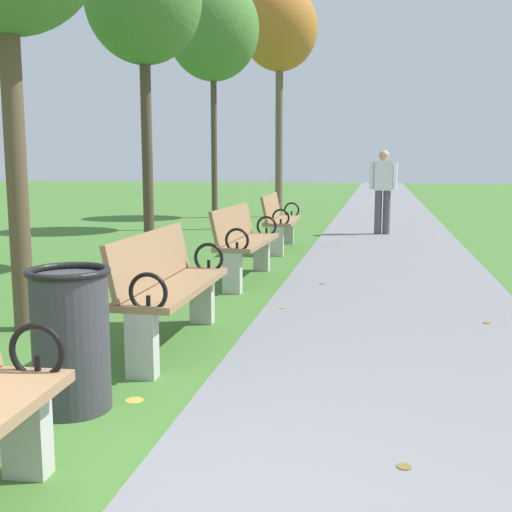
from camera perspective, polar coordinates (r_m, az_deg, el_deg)
paved_walkway at (r=19.93m, az=11.45°, el=4.28°), size 2.50×44.00×0.02m
park_bench_2 at (r=4.97m, az=-7.79°, el=-2.63°), size 0.47×1.60×0.90m
park_bench_3 at (r=7.63m, az=-1.08°, el=1.35°), size 0.53×1.62×0.90m
park_bench_4 at (r=10.36m, az=2.14°, el=3.25°), size 0.52×1.61×0.90m
tree_3 at (r=8.90m, az=-10.07°, el=21.63°), size 1.51×1.51×4.33m
tree_4 at (r=13.66m, az=-3.88°, el=19.58°), size 1.87×1.87×5.10m
tree_5 at (r=16.74m, az=2.14°, el=19.57°), size 1.89×1.89×5.73m
pedestrian_walking at (r=12.61m, az=11.33°, el=6.06°), size 0.53×0.24×1.62m
trash_bin at (r=3.85m, az=-16.27°, el=-7.14°), size 0.48×0.48×0.84m
scattered_leaves at (r=6.94m, az=-2.73°, el=-3.36°), size 4.38×11.85×0.02m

